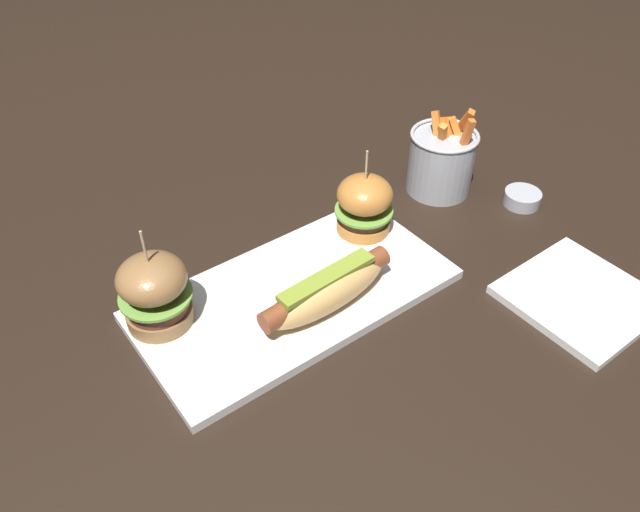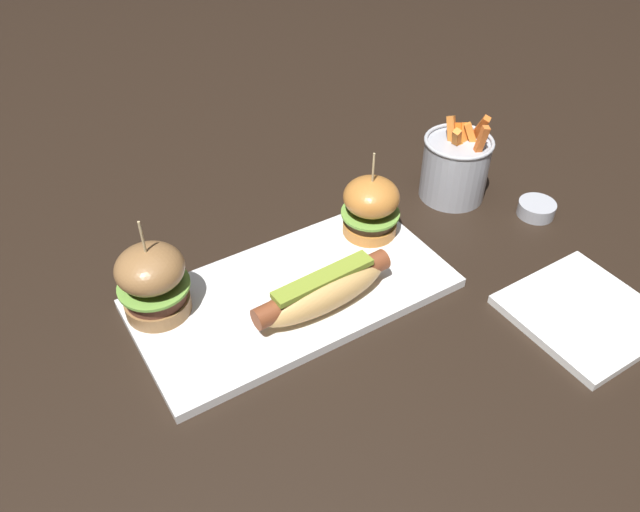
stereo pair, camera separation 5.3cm
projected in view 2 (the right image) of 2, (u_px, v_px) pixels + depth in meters
The scene contains 8 objects.
ground_plane at pixel (294, 297), 0.84m from camera, with size 3.00×3.00×0.00m, color black.
platter_main at pixel (293, 293), 0.84m from camera, with size 0.42×0.21×0.01m, color white.
hot_dog at pixel (323, 290), 0.79m from camera, with size 0.20×0.07×0.05m.
slider_left at pixel (153, 281), 0.77m from camera, with size 0.09×0.09×0.14m.
slider_right at pixel (371, 207), 0.90m from camera, with size 0.09×0.09×0.13m.
fries_bucket at pixel (456, 166), 0.99m from camera, with size 0.11×0.11×0.14m.
sauce_ramekin at pixel (536, 208), 0.97m from camera, with size 0.06×0.06×0.02m.
side_plate at pixel (584, 314), 0.81m from camera, with size 0.17×0.17×0.01m, color white.
Camera 2 is at (-0.29, -0.53, 0.59)m, focal length 35.03 mm.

